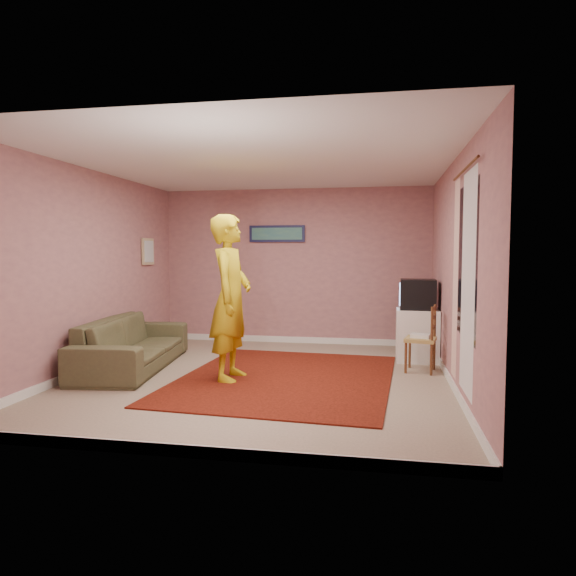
% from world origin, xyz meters
% --- Properties ---
extents(ground, '(5.00, 5.00, 0.00)m').
position_xyz_m(ground, '(0.00, 0.00, 0.00)').
color(ground, gray).
rests_on(ground, ground).
extents(wall_back, '(4.50, 0.02, 2.60)m').
position_xyz_m(wall_back, '(0.00, 2.50, 1.30)').
color(wall_back, '#AD7271').
rests_on(wall_back, ground).
extents(wall_front, '(4.50, 0.02, 2.60)m').
position_xyz_m(wall_front, '(0.00, -2.50, 1.30)').
color(wall_front, '#AD7271').
rests_on(wall_front, ground).
extents(wall_left, '(0.02, 5.00, 2.60)m').
position_xyz_m(wall_left, '(-2.25, 0.00, 1.30)').
color(wall_left, '#AD7271').
rests_on(wall_left, ground).
extents(wall_right, '(0.02, 5.00, 2.60)m').
position_xyz_m(wall_right, '(2.25, 0.00, 1.30)').
color(wall_right, '#AD7271').
rests_on(wall_right, ground).
extents(ceiling, '(4.50, 5.00, 0.02)m').
position_xyz_m(ceiling, '(0.00, 0.00, 2.60)').
color(ceiling, silver).
rests_on(ceiling, wall_back).
extents(baseboard_back, '(4.50, 0.02, 0.10)m').
position_xyz_m(baseboard_back, '(0.00, 2.49, 0.05)').
color(baseboard_back, silver).
rests_on(baseboard_back, ground).
extents(baseboard_front, '(4.50, 0.02, 0.10)m').
position_xyz_m(baseboard_front, '(0.00, -2.49, 0.05)').
color(baseboard_front, silver).
rests_on(baseboard_front, ground).
extents(baseboard_left, '(0.02, 5.00, 0.10)m').
position_xyz_m(baseboard_left, '(-2.24, 0.00, 0.05)').
color(baseboard_left, silver).
rests_on(baseboard_left, ground).
extents(baseboard_right, '(0.02, 5.00, 0.10)m').
position_xyz_m(baseboard_right, '(2.24, 0.00, 0.05)').
color(baseboard_right, silver).
rests_on(baseboard_right, ground).
extents(window, '(0.01, 1.10, 1.50)m').
position_xyz_m(window, '(2.24, -0.90, 1.45)').
color(window, black).
rests_on(window, wall_right).
extents(curtain_sheer, '(0.01, 0.75, 2.10)m').
position_xyz_m(curtain_sheer, '(2.23, -1.05, 1.25)').
color(curtain_sheer, white).
rests_on(curtain_sheer, wall_right).
extents(curtain_floral, '(0.01, 0.35, 2.10)m').
position_xyz_m(curtain_floral, '(2.21, -0.35, 1.25)').
color(curtain_floral, white).
rests_on(curtain_floral, wall_right).
extents(curtain_rod, '(0.02, 1.40, 0.02)m').
position_xyz_m(curtain_rod, '(2.20, -0.90, 2.32)').
color(curtain_rod, brown).
rests_on(curtain_rod, wall_right).
extents(picture_back, '(0.95, 0.04, 0.28)m').
position_xyz_m(picture_back, '(-0.30, 2.47, 1.85)').
color(picture_back, '#15173C').
rests_on(picture_back, wall_back).
extents(picture_left, '(0.04, 0.38, 0.42)m').
position_xyz_m(picture_left, '(-2.22, 1.60, 1.55)').
color(picture_left, tan).
rests_on(picture_left, wall_left).
extents(area_rug, '(2.69, 3.28, 0.02)m').
position_xyz_m(area_rug, '(0.31, 0.02, 0.01)').
color(area_rug, black).
rests_on(area_rug, ground).
extents(tv_cabinet, '(0.58, 0.52, 0.73)m').
position_xyz_m(tv_cabinet, '(1.95, 1.36, 0.37)').
color(tv_cabinet, white).
rests_on(tv_cabinet, ground).
extents(crt_tv, '(0.51, 0.46, 0.42)m').
position_xyz_m(crt_tv, '(1.95, 1.36, 0.95)').
color(crt_tv, black).
rests_on(crt_tv, tv_cabinet).
extents(chair_a, '(0.44, 0.43, 0.48)m').
position_xyz_m(chair_a, '(1.96, 2.20, 0.54)').
color(chair_a, tan).
rests_on(chair_a, ground).
extents(dvd_player, '(0.39, 0.30, 0.06)m').
position_xyz_m(dvd_player, '(1.96, 2.20, 0.48)').
color(dvd_player, '#B8B7BC').
rests_on(dvd_player, chair_a).
extents(blue_throw, '(0.42, 0.05, 0.44)m').
position_xyz_m(blue_throw, '(1.96, 2.20, 0.71)').
color(blue_throw, '#7D92CD').
rests_on(blue_throw, chair_a).
extents(chair_b, '(0.44, 0.46, 0.47)m').
position_xyz_m(chair_b, '(1.94, 0.69, 0.53)').
color(chair_b, tan).
rests_on(chair_b, ground).
extents(game_console, '(0.27, 0.22, 0.05)m').
position_xyz_m(game_console, '(1.94, 0.69, 0.46)').
color(game_console, silver).
rests_on(game_console, chair_b).
extents(sofa, '(1.17, 2.38, 0.67)m').
position_xyz_m(sofa, '(-1.80, 0.23, 0.33)').
color(sofa, '#4B4B2D').
rests_on(sofa, ground).
extents(person, '(0.49, 0.73, 1.99)m').
position_xyz_m(person, '(-0.34, -0.14, 0.99)').
color(person, gold).
rests_on(person, ground).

